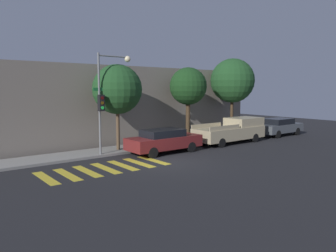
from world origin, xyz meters
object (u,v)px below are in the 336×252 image
object	(u,v)px
tree_midblock	(188,87)
tree_far_end	(232,81)
pickup_truck	(232,130)
sedan_near_corner	(164,140)
tree_near_corner	(117,89)
sedan_middle	(279,127)
traffic_light_pole	(107,92)

from	to	relation	value
tree_midblock	tree_far_end	bearing A→B (deg)	0.00
pickup_truck	tree_far_end	bearing A→B (deg)	42.15
tree_far_end	sedan_near_corner	bearing A→B (deg)	-166.44
pickup_truck	tree_midblock	size ratio (longest dim) A/B	1.06
sedan_near_corner	tree_far_end	distance (m)	9.39
sedan_near_corner	tree_near_corner	world-z (taller)	tree_near_corner
pickup_truck	tree_near_corner	distance (m)	8.86
sedan_near_corner	tree_near_corner	xyz separation A→B (m)	(-1.96, 2.02, 3.02)
sedan_middle	tree_midblock	bearing A→B (deg)	166.19
pickup_truck	sedan_middle	world-z (taller)	pickup_truck
traffic_light_pole	sedan_middle	bearing A→B (deg)	-4.85
tree_near_corner	tree_far_end	distance (m)	10.38
tree_near_corner	tree_far_end	xyz separation A→B (m)	(10.35, 0.00, 0.67)
traffic_light_pole	tree_midblock	distance (m)	6.81
traffic_light_pole	tree_midblock	bearing A→B (deg)	6.34
traffic_light_pole	sedan_near_corner	bearing A→B (deg)	-22.64
sedan_middle	tree_midblock	world-z (taller)	tree_midblock
sedan_near_corner	tree_far_end	size ratio (longest dim) A/B	0.74
sedan_middle	tree_far_end	world-z (taller)	tree_far_end
traffic_light_pole	tree_far_end	bearing A→B (deg)	3.76
pickup_truck	tree_near_corner	bearing A→B (deg)	166.00
sedan_near_corner	sedan_middle	bearing A→B (deg)	0.00
pickup_truck	tree_midblock	distance (m)	4.44
traffic_light_pole	tree_far_end	world-z (taller)	tree_far_end
traffic_light_pole	tree_near_corner	bearing A→B (deg)	34.56
traffic_light_pole	sedan_near_corner	distance (m)	4.40
pickup_truck	sedan_middle	size ratio (longest dim) A/B	1.26
sedan_middle	tree_near_corner	xyz separation A→B (m)	(-13.90, 2.02, 3.04)
traffic_light_pole	tree_near_corner	xyz separation A→B (m)	(1.09, 0.75, 0.12)
traffic_light_pole	tree_far_end	distance (m)	11.50
sedan_middle	tree_far_end	bearing A→B (deg)	150.30
traffic_light_pole	sedan_middle	size ratio (longest dim) A/B	1.29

